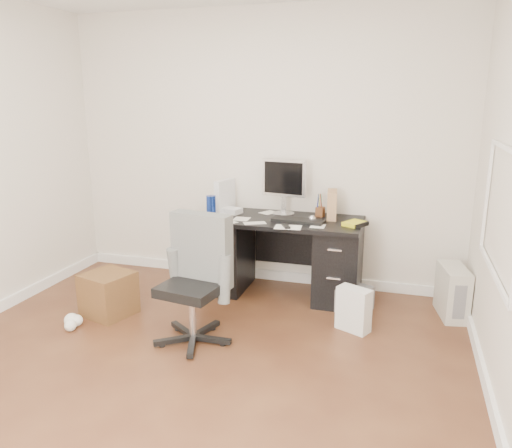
{
  "coord_description": "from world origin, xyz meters",
  "views": [
    {
      "loc": [
        1.38,
        -2.79,
        1.86
      ],
      "look_at": [
        0.18,
        1.2,
        0.8
      ],
      "focal_mm": 35.0,
      "sensor_mm": 36.0,
      "label": 1
    }
  ],
  "objects_px": {
    "desk": "(281,254)",
    "keyboard": "(298,221)",
    "office_chair": "(191,281)",
    "lcd_monitor": "(284,187)",
    "wicker_basket": "(108,294)",
    "pc_tower": "(452,292)"
  },
  "relations": [
    {
      "from": "desk",
      "to": "office_chair",
      "type": "relative_size",
      "value": 1.5
    },
    {
      "from": "desk",
      "to": "keyboard",
      "type": "bearing_deg",
      "value": -26.39
    },
    {
      "from": "keyboard",
      "to": "wicker_basket",
      "type": "relative_size",
      "value": 1.27
    },
    {
      "from": "keyboard",
      "to": "office_chair",
      "type": "relative_size",
      "value": 0.48
    },
    {
      "from": "desk",
      "to": "keyboard",
      "type": "relative_size",
      "value": 3.12
    },
    {
      "from": "keyboard",
      "to": "lcd_monitor",
      "type": "bearing_deg",
      "value": 136.84
    },
    {
      "from": "lcd_monitor",
      "to": "keyboard",
      "type": "distance_m",
      "value": 0.4
    },
    {
      "from": "office_chair",
      "to": "wicker_basket",
      "type": "distance_m",
      "value": 1.0
    },
    {
      "from": "desk",
      "to": "lcd_monitor",
      "type": "xyz_separation_m",
      "value": [
        -0.02,
        0.15,
        0.63
      ]
    },
    {
      "from": "desk",
      "to": "wicker_basket",
      "type": "relative_size",
      "value": 3.97
    },
    {
      "from": "desk",
      "to": "lcd_monitor",
      "type": "height_order",
      "value": "lcd_monitor"
    },
    {
      "from": "desk",
      "to": "pc_tower",
      "type": "distance_m",
      "value": 1.56
    },
    {
      "from": "office_chair",
      "to": "lcd_monitor",
      "type": "bearing_deg",
      "value": 82.2
    },
    {
      "from": "lcd_monitor",
      "to": "keyboard",
      "type": "bearing_deg",
      "value": -42.19
    },
    {
      "from": "wicker_basket",
      "to": "office_chair",
      "type": "bearing_deg",
      "value": -15.89
    },
    {
      "from": "lcd_monitor",
      "to": "wicker_basket",
      "type": "xyz_separation_m",
      "value": [
        -1.31,
        -1.06,
        -0.84
      ]
    },
    {
      "from": "office_chair",
      "to": "keyboard",
      "type": "bearing_deg",
      "value": 70.25
    },
    {
      "from": "desk",
      "to": "lcd_monitor",
      "type": "bearing_deg",
      "value": 96.39
    },
    {
      "from": "lcd_monitor",
      "to": "keyboard",
      "type": "relative_size",
      "value": 1.15
    },
    {
      "from": "desk",
      "to": "keyboard",
      "type": "distance_m",
      "value": 0.41
    },
    {
      "from": "pc_tower",
      "to": "wicker_basket",
      "type": "xyz_separation_m",
      "value": [
        -2.88,
        -0.83,
        -0.03
      ]
    },
    {
      "from": "lcd_monitor",
      "to": "wicker_basket",
      "type": "bearing_deg",
      "value": -132.74
    }
  ]
}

